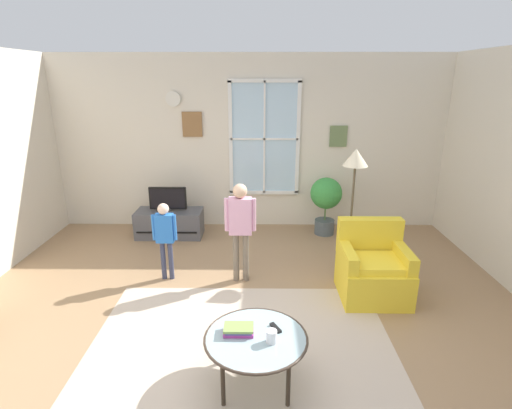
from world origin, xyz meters
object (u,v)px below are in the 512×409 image
Objects in this scene: cup at (272,336)px; potted_plant_by_window at (326,199)px; coffee_table at (256,340)px; person_pink_shirt at (240,222)px; book_stack at (238,330)px; person_blue_shirt at (165,233)px; remote_near_books at (276,328)px; armchair at (373,270)px; television at (168,199)px; floor_lamp at (355,169)px; tv_stand at (170,223)px.

potted_plant_by_window is at bearing 74.03° from cup.
person_pink_shirt is at bearing 96.68° from coffee_table.
person_blue_shirt is at bearing 119.86° from book_stack.
remote_near_books is at bearing -77.31° from person_pink_shirt.
cup is 0.18m from remote_near_books.
person_pink_shirt is at bearing -129.48° from potted_plant_by_window.
person_pink_shirt reaches higher than cup.
armchair reaches higher than remote_near_books.
television is 2.95m from floor_lamp.
armchair is 1.95m from potted_plant_by_window.
person_blue_shirt is (-1.00, 1.74, 0.15)m from book_stack.
potted_plant_by_window is (2.24, 1.55, -0.03)m from person_blue_shirt.
floor_lamp is (1.39, 2.14, 0.87)m from book_stack.
cup is 0.77× the size of remote_near_books.
potted_plant_by_window is 0.59× the size of floor_lamp.
person_blue_shirt is at bearing 122.61° from coffee_table.
person_pink_shirt reaches higher than person_blue_shirt.
coffee_table is 0.16m from cup.
person_pink_shirt is at bearing -2.08° from person_blue_shirt.
book_stack is 0.29m from cup.
book_stack reaches higher than remote_near_books.
tv_stand is 9.82× the size of cup.
tv_stand is 1.52m from person_blue_shirt.
cup reaches higher than remote_near_books.
cup is 0.07× the size of floor_lamp.
book_stack is at bearing -67.97° from tv_stand.
person_pink_shirt is (-0.06, 1.71, 0.31)m from book_stack.
tv_stand is at bearing 112.03° from book_stack.
remote_near_books is at bearing -62.86° from tv_stand.
book_stack is (1.28, -3.17, 0.27)m from tv_stand.
tv_stand is 3.32m from armchair.
cup is 0.11× the size of person_blue_shirt.
coffee_table is 2.69m from floor_lamp.
person_blue_shirt is 2.53m from floor_lamp.
cup is at bearing -105.97° from potted_plant_by_window.
person_blue_shirt reaches higher than remote_near_books.
armchair is at bearing -82.37° from potted_plant_by_window.
potted_plant_by_window reaches higher than tv_stand.
tv_stand is 1.22× the size of coffee_table.
book_stack reaches higher than coffee_table.
person_blue_shirt is (-1.31, 1.68, 0.18)m from remote_near_books.
armchair is at bearing -32.80° from tv_stand.
television is 0.46× the size of person_pink_shirt.
armchair is at bearing -8.28° from person_blue_shirt.
person_blue_shirt is at bearing -78.79° from tv_stand.
tv_stand is 3.53m from coffee_table.
armchair is at bearing 47.88° from remote_near_books.
tv_stand is 3.50m from remote_near_books.
floor_lamp reaches higher than person_blue_shirt.
person_pink_shirt reaches higher than book_stack.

